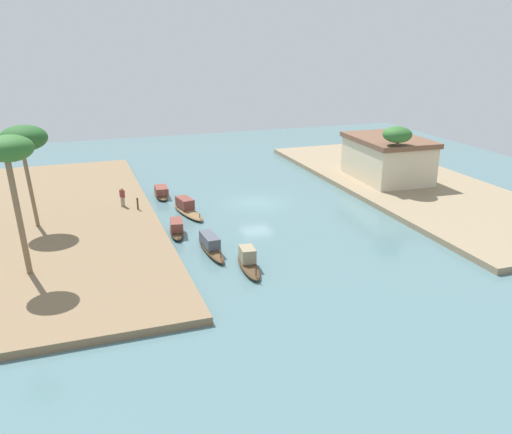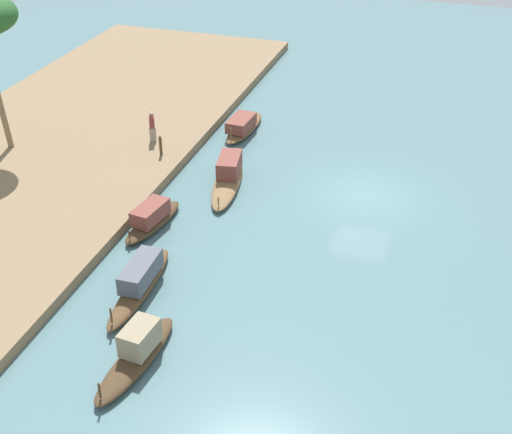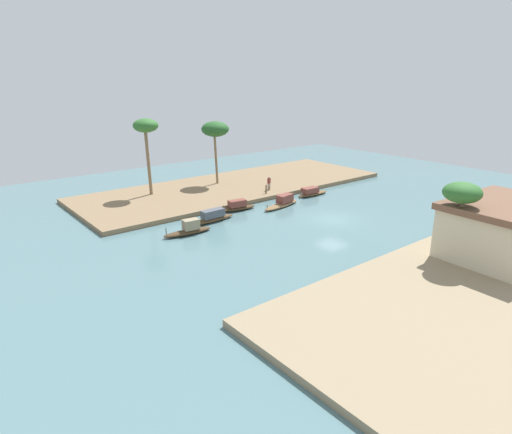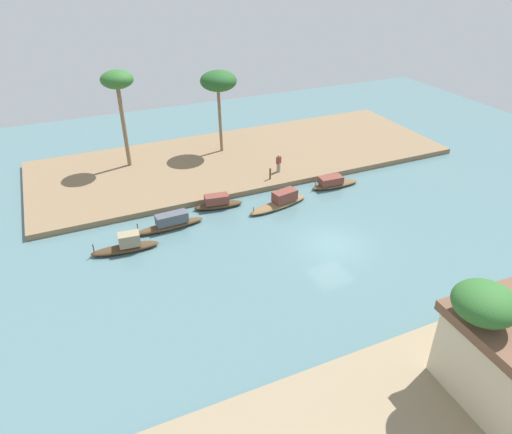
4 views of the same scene
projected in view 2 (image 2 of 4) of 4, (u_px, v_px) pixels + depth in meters
river_water at (364, 196)px, 30.46m from camera, size 66.91×66.91×0.00m
riverbank_left at (61, 144)px, 34.32m from camera, size 36.56×13.05×0.44m
sampan_upstream_small at (228, 176)px, 31.21m from camera, size 5.23×2.04×1.16m
sampan_with_tall_canopy at (152, 218)px, 28.12m from camera, size 3.75×1.48×1.06m
sampan_with_red_awning at (140, 281)px, 24.53m from camera, size 4.92×1.05×1.14m
sampan_open_hull at (243, 126)px, 35.79m from camera, size 4.11×1.28×0.96m
sampan_downstream_large at (137, 352)px, 21.51m from camera, size 4.34×1.40×1.25m
person_on_near_bank at (152, 128)px, 33.79m from camera, size 0.49×0.43×1.54m
mooring_post at (161, 146)px, 32.63m from camera, size 0.14×0.14×0.95m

